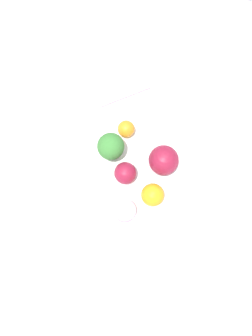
% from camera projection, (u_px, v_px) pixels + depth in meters
% --- Properties ---
extents(ground_plane, '(6.00, 6.00, 0.00)m').
position_uv_depth(ground_plane, '(126.00, 177.00, 0.75)').
color(ground_plane, gray).
extents(table_surface, '(1.20, 1.20, 0.02)m').
position_uv_depth(table_surface, '(126.00, 176.00, 0.74)').
color(table_surface, silver).
rests_on(table_surface, ground_plane).
extents(bowl, '(0.24, 0.24, 0.03)m').
position_uv_depth(bowl, '(126.00, 172.00, 0.71)').
color(bowl, white).
rests_on(bowl, table_surface).
extents(broccoli, '(0.06, 0.06, 0.07)m').
position_uv_depth(broccoli, '(111.00, 147.00, 0.67)').
color(broccoli, '#8CB76B').
rests_on(broccoli, bowl).
extents(apple_red, '(0.06, 0.06, 0.06)m').
position_uv_depth(apple_red, '(164.00, 160.00, 0.67)').
color(apple_red, maroon).
rests_on(apple_red, bowl).
extents(apple_green, '(0.05, 0.05, 0.05)m').
position_uv_depth(apple_green, '(125.00, 173.00, 0.67)').
color(apple_green, maroon).
rests_on(apple_green, bowl).
extents(orange_front, '(0.04, 0.04, 0.04)m').
position_uv_depth(orange_front, '(126.00, 129.00, 0.71)').
color(orange_front, orange).
rests_on(orange_front, bowl).
extents(orange_back, '(0.05, 0.05, 0.05)m').
position_uv_depth(orange_back, '(153.00, 195.00, 0.65)').
color(orange_back, orange).
rests_on(orange_back, bowl).
extents(small_cup, '(0.04, 0.04, 0.02)m').
position_uv_depth(small_cup, '(125.00, 211.00, 0.66)').
color(small_cup, '#EA9EC6').
rests_on(small_cup, bowl).
extents(napkin, '(0.19, 0.19, 0.01)m').
position_uv_depth(napkin, '(114.00, 75.00, 0.81)').
color(napkin, beige).
rests_on(napkin, table_surface).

